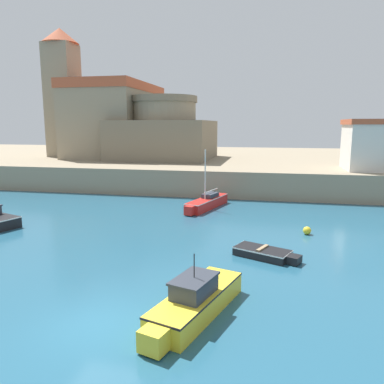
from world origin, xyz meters
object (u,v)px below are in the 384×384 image
Objects in this scene: motorboat_yellow_5 at (195,301)px; mooring_buoy at (307,231)px; dinghy_black_1 at (265,253)px; fortress at (164,135)px; sailboat_red_2 at (207,202)px; harbor_shed_near_wharf at (380,145)px; church at (108,115)px.

mooring_buoy is (5.01, 11.68, -0.30)m from motorboat_yellow_5.
motorboat_yellow_5 is 11.24× the size of mooring_buoy.
mooring_buoy is (2.59, 4.89, 0.00)m from dinghy_black_1.
motorboat_yellow_5 is 36.82m from fortress.
sailboat_red_2 is 18.43m from harbor_shed_near_wharf.
church reaches higher than motorboat_yellow_5.
fortress is at bearing 125.04° from mooring_buoy.
fortress reaches higher than motorboat_yellow_5.
sailboat_red_2 is 18.24m from motorboat_yellow_5.
dinghy_black_1 is at bearing -65.83° from sailboat_red_2.
sailboat_red_2 reaches higher than dinghy_black_1.
sailboat_red_2 is at bearing 140.23° from mooring_buoy.
fortress is (-8.50, 16.66, 5.24)m from sailboat_red_2.
church reaches higher than sailboat_red_2.
church is (-17.52, 19.51, 7.79)m from sailboat_red_2.
church reaches higher than dinghy_black_1.
harbor_shed_near_wharf reaches higher than motorboat_yellow_5.
motorboat_yellow_5 reaches higher than dinghy_black_1.
dinghy_black_1 is 12.34m from sailboat_red_2.
fortress reaches higher than sailboat_red_2.
motorboat_yellow_5 is at bearing -115.55° from harbor_shed_near_wharf.
dinghy_black_1 is 5.54m from mooring_buoy.
sailboat_red_2 is 9.95m from mooring_buoy.
mooring_buoy is (7.65, -6.37, -0.24)m from sailboat_red_2.
harbor_shed_near_wharf is (15.50, 8.86, 4.59)m from sailboat_red_2.
sailboat_red_2 is at bearing -62.97° from fortress.
church reaches higher than mooring_buoy.
motorboat_yellow_5 is 43.33m from church.
mooring_buoy is 28.65m from fortress.
fortress is (-16.15, 23.02, 5.48)m from mooring_buoy.
sailboat_red_2 is at bearing -48.08° from church.
harbor_shed_near_wharf is at bearing 62.55° from dinghy_black_1.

